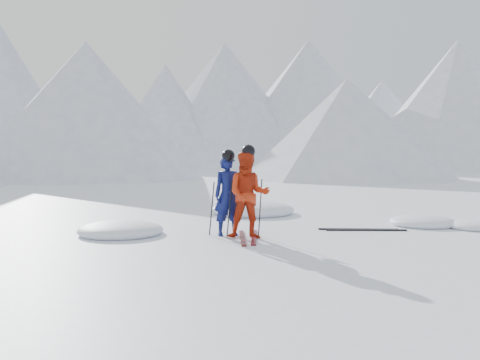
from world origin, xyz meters
name	(u,v)px	position (x,y,z in m)	size (l,w,h in m)	color
ground	(336,233)	(0.00, 0.00, 0.00)	(160.00, 160.00, 0.00)	white
mountain_range	(196,97)	(5.71, 35.31, 6.72)	(106.15, 62.94, 15.53)	#B2BCD1
skier_blue	(228,195)	(-2.20, 0.40, 0.80)	(0.59, 0.38, 1.61)	#0D1552
skier_red	(248,194)	(-1.94, -0.04, 0.85)	(0.82, 0.64, 1.70)	red
pole_blue_left	(212,209)	(-2.50, 0.55, 0.54)	(0.02, 0.02, 1.07)	black
pole_blue_right	(236,207)	(-1.95, 0.65, 0.54)	(0.02, 0.02, 1.07)	black
pole_red_left	(230,208)	(-2.24, 0.21, 0.57)	(0.02, 0.02, 1.13)	black
pole_red_right	(260,208)	(-1.64, 0.11, 0.57)	(0.02, 0.02, 1.13)	black
ski_worn_left	(243,238)	(-2.06, -0.04, 0.01)	(0.09, 1.70, 0.03)	black
ski_worn_right	(254,237)	(-1.82, -0.04, 0.01)	(0.09, 1.70, 0.03)	black
ski_loose_a	(358,229)	(0.65, 0.22, 0.01)	(0.09, 1.70, 0.03)	black
ski_loose_b	(366,230)	(0.75, 0.07, 0.01)	(0.09, 1.70, 0.03)	black
snow_lumps	(264,220)	(-0.70, 2.31, 0.00)	(8.81, 5.78, 0.49)	white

